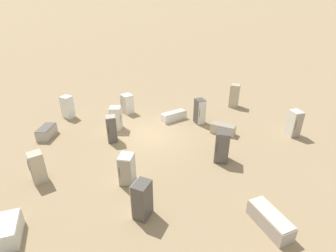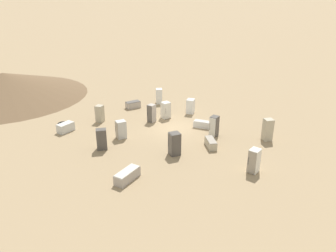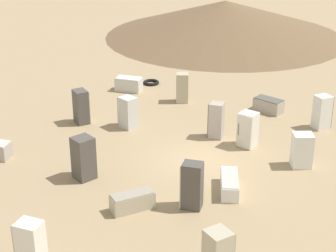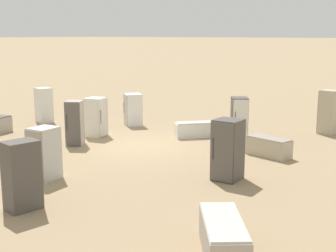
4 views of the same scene
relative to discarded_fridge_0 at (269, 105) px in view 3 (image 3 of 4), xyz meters
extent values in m
plane|color=#9E8460|center=(-1.93, 6.36, -0.35)|extent=(1000.00, 1000.00, 0.00)
cone|color=brown|center=(12.55, -8.98, 1.01)|extent=(18.12, 18.12, 2.71)
cube|color=#A89E93|center=(0.00, 0.00, -0.02)|extent=(1.56, 0.98, 0.65)
cube|color=#56514C|center=(0.00, 0.00, 0.33)|extent=(1.50, 0.94, 0.04)
cube|color=white|center=(-4.56, 7.24, -0.06)|extent=(1.80, 1.72, 0.57)
cube|color=#BCB7AD|center=(-4.56, 7.24, 0.24)|extent=(1.73, 1.65, 0.04)
cube|color=silver|center=(7.03, 3.75, 0.02)|extent=(1.60, 1.41, 0.73)
cube|color=silver|center=(7.03, 3.75, 0.41)|extent=(1.53, 1.36, 0.04)
cube|color=silver|center=(-2.18, 3.81, 0.45)|extent=(0.88, 0.84, 1.58)
cube|color=beige|center=(-2.27, 4.16, 0.45)|extent=(0.69, 0.22, 1.52)
cylinder|color=#2D2D2D|center=(-2.03, 4.25, 0.52)|extent=(0.02, 0.02, 0.55)
cube|color=#B2A88E|center=(-3.34, 10.85, -0.04)|extent=(0.93, 1.65, 0.61)
cube|color=gray|center=(-3.34, 10.85, 0.29)|extent=(0.89, 1.59, 0.04)
cube|color=white|center=(-4.93, 3.50, 0.37)|extent=(1.03, 1.05, 1.44)
cube|color=#BCB7AD|center=(-4.64, 3.28, 0.37)|extent=(0.50, 0.63, 1.38)
cylinder|color=#2D2D2D|center=(-4.78, 3.04, 0.45)|extent=(0.02, 0.02, 0.50)
cube|color=silver|center=(-4.31, 15.19, 0.50)|extent=(0.95, 0.91, 1.69)
cube|color=gray|center=(-3.97, 15.38, 0.50)|extent=(0.33, 0.53, 1.63)
cylinder|color=#2D2D2D|center=(-3.84, 15.21, 0.59)|extent=(0.02, 0.02, 0.59)
cube|color=#4C4742|center=(4.68, 8.19, 0.49)|extent=(0.85, 0.70, 1.67)
cube|color=beige|center=(4.63, 7.89, 0.49)|extent=(0.74, 0.16, 1.60)
cylinder|color=#2D2D2D|center=(4.36, 7.90, 0.57)|extent=(0.02, 0.02, 0.58)
cube|color=#B2A88E|center=(3.83, 2.54, 0.44)|extent=(0.88, 0.88, 1.58)
cube|color=gray|center=(4.08, 2.32, 0.44)|extent=(0.42, 0.49, 1.51)
cylinder|color=#2D2D2D|center=(3.96, 2.13, 0.52)|extent=(0.02, 0.02, 0.55)
cube|color=silver|center=(2.82, 6.73, 0.41)|extent=(0.81, 0.72, 1.52)
cube|color=gray|center=(3.21, 6.77, 0.41)|extent=(0.10, 0.63, 1.46)
cylinder|color=#2D2D2D|center=(3.26, 6.54, 0.49)|extent=(0.02, 0.02, 0.53)
cube|color=#A89E93|center=(-0.64, 4.25, 0.49)|extent=(0.83, 0.82, 1.67)
cube|color=#56514C|center=(-0.37, 4.43, 0.49)|extent=(0.33, 0.50, 1.61)
cylinder|color=#2D2D2D|center=(-0.23, 4.27, 0.57)|extent=(0.02, 0.02, 0.59)
cube|color=#4C4742|center=(-0.25, 10.97, 0.53)|extent=(0.76, 0.76, 1.75)
cube|color=#56514C|center=(0.14, 10.99, 0.53)|extent=(0.07, 0.70, 1.68)
cylinder|color=#2D2D2D|center=(0.18, 10.73, 0.62)|extent=(0.02, 0.02, 0.61)
cube|color=#4C4742|center=(-4.54, 9.09, 0.53)|extent=(0.92, 0.89, 1.76)
cube|color=silver|center=(-4.24, 9.31, 0.53)|extent=(0.36, 0.48, 1.69)
cylinder|color=#2D2D2D|center=(-4.10, 9.16, 0.62)|extent=(0.02, 0.02, 0.62)
cube|color=white|center=(-2.98, -0.36, 0.47)|extent=(0.78, 0.82, 1.63)
cube|color=#56514C|center=(-3.07, -0.72, 0.47)|extent=(0.59, 0.19, 1.56)
cylinder|color=#2D2D2D|center=(-3.29, -0.69, 0.55)|extent=(0.02, 0.02, 0.57)
torus|color=black|center=(7.19, 2.06, -0.26)|extent=(0.93, 0.93, 0.17)
camera|label=1|loc=(12.17, 11.26, 7.97)|focal=28.00mm
camera|label=2|loc=(7.94, 31.17, 11.31)|focal=35.00mm
camera|label=3|loc=(-17.59, 20.63, 10.37)|focal=60.00mm
camera|label=4|loc=(11.20, 17.19, 3.76)|focal=50.00mm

